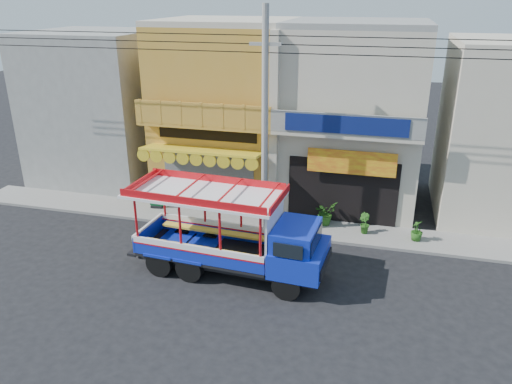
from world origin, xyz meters
TOP-DOWN VIEW (x-y plane):
  - ground at (0.00, 0.00)m, footprint 90.00×90.00m
  - sidewalk at (0.00, 4.00)m, footprint 30.00×2.00m
  - shophouse_left at (-4.00, 7.96)m, footprint 6.00×7.50m
  - shophouse_right at (2.00, 7.96)m, footprint 6.00×6.75m
  - party_pilaster at (-1.00, 4.85)m, footprint 0.35×0.30m
  - filler_building_left at (-11.00, 8.00)m, footprint 6.00×6.00m
  - utility_pole at (-0.85, 3.30)m, footprint 28.00×0.26m
  - songthaew_truck at (-0.91, -0.23)m, footprint 7.06×2.71m
  - green_sign at (-6.34, 4.31)m, footprint 0.63×0.34m
  - potted_plant_a at (1.38, 4.52)m, footprint 1.16×1.20m
  - potted_plant_b at (3.04, 4.07)m, footprint 0.59×0.60m
  - potted_plant_c at (5.10, 3.92)m, footprint 0.63×0.63m

SIDE VIEW (x-z plane):
  - ground at x=0.00m, z-range 0.00..0.00m
  - sidewalk at x=0.00m, z-range 0.00..0.12m
  - green_sign at x=-6.34m, z-range 0.04..1.01m
  - potted_plant_b at x=3.04m, z-range 0.12..0.96m
  - potted_plant_c at x=5.10m, z-range 0.12..0.98m
  - potted_plant_a at x=1.38m, z-range 0.12..1.13m
  - songthaew_truck at x=-0.91m, z-range -0.06..3.18m
  - filler_building_left at x=-11.00m, z-range 0.00..7.60m
  - party_pilaster at x=-1.00m, z-range 0.00..8.00m
  - shophouse_right at x=2.00m, z-range -0.01..8.23m
  - shophouse_left at x=-4.00m, z-range -0.01..8.23m
  - utility_pole at x=-0.85m, z-range 0.53..9.53m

